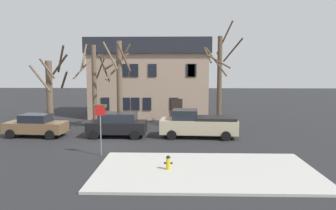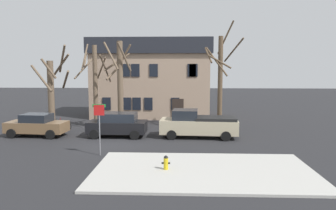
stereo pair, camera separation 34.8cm
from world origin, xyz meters
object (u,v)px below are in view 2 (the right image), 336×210
(tree_bare_mid, at_px, (95,83))
(bicycle_leaning, at_px, (62,126))
(tree_bare_near, at_px, (52,88))
(car_brown_sedan, at_px, (37,125))
(building_main, at_px, (152,77))
(street_sign_pole, at_px, (99,120))
(tree_bare_end, at_px, (220,78))
(pickup_truck_beige, at_px, (198,124))
(fire_hydrant, at_px, (166,162))
(car_black_wagon, at_px, (118,124))
(tree_bare_far, at_px, (120,81))

(tree_bare_mid, height_order, bicycle_leaning, tree_bare_mid)
(tree_bare_near, height_order, car_brown_sedan, tree_bare_near)
(building_main, distance_m, street_sign_pole, 16.14)
(tree_bare_mid, xyz_separation_m, tree_bare_end, (10.43, -0.44, 0.43))
(building_main, bearing_deg, pickup_truck_beige, -68.02)
(tree_bare_near, bearing_deg, building_main, 40.46)
(tree_bare_near, distance_m, tree_bare_end, 14.25)
(bicycle_leaning, bearing_deg, tree_bare_near, 128.64)
(building_main, height_order, fire_hydrant, building_main)
(tree_bare_near, relative_size, pickup_truck_beige, 1.23)
(tree_bare_end, relative_size, street_sign_pole, 2.96)
(car_brown_sedan, bearing_deg, building_main, 55.32)
(pickup_truck_beige, height_order, bicycle_leaning, pickup_truck_beige)
(car_black_wagon, xyz_separation_m, street_sign_pole, (-0.01, -5.16, 1.16))
(building_main, relative_size, car_brown_sedan, 2.73)
(street_sign_pole, bearing_deg, fire_hydrant, -35.77)
(building_main, height_order, pickup_truck_beige, building_main)
(tree_bare_end, height_order, bicycle_leaning, tree_bare_end)
(tree_bare_near, xyz_separation_m, bicycle_leaning, (1.42, -1.78, -2.91))
(car_brown_sedan, relative_size, bicycle_leaning, 2.66)
(tree_bare_far, distance_m, street_sign_pole, 8.24)
(car_black_wagon, bearing_deg, tree_bare_far, 96.38)
(building_main, height_order, tree_bare_far, building_main)
(tree_bare_far, xyz_separation_m, fire_hydrant, (4.26, -10.87, -3.46))
(car_brown_sedan, distance_m, fire_hydrant, 12.72)
(tree_bare_near, xyz_separation_m, car_black_wagon, (6.38, -4.04, -2.36))
(tree_bare_end, xyz_separation_m, car_black_wagon, (-7.82, -3.31, -3.30))
(pickup_truck_beige, bearing_deg, building_main, 111.98)
(fire_hydrant, xyz_separation_m, street_sign_pole, (-3.96, 2.85, 1.60))
(fire_hydrant, bearing_deg, pickup_truck_beige, 76.38)
(building_main, bearing_deg, street_sign_pole, -95.51)
(tree_bare_far, distance_m, fire_hydrant, 12.18)
(bicycle_leaning, bearing_deg, car_brown_sedan, -113.76)
(tree_bare_mid, xyz_separation_m, car_black_wagon, (2.61, -3.75, -2.88))
(car_black_wagon, bearing_deg, street_sign_pole, -90.11)
(building_main, height_order, car_black_wagon, building_main)
(tree_bare_far, bearing_deg, building_main, 76.88)
(building_main, height_order, street_sign_pole, building_main)
(building_main, xyz_separation_m, fire_hydrant, (2.42, -18.80, -3.55))
(car_black_wagon, bearing_deg, tree_bare_near, 147.68)
(building_main, bearing_deg, bicycle_leaning, -127.26)
(tree_bare_near, height_order, fire_hydrant, tree_bare_near)
(pickup_truck_beige, bearing_deg, car_brown_sedan, -179.64)
(building_main, height_order, bicycle_leaning, building_main)
(tree_bare_mid, relative_size, pickup_truck_beige, 1.25)
(pickup_truck_beige, distance_m, bicycle_leaning, 11.10)
(tree_bare_mid, bearing_deg, fire_hydrant, -60.87)
(building_main, xyz_separation_m, car_black_wagon, (-1.53, -10.79, -3.11))
(car_brown_sedan, relative_size, pickup_truck_beige, 0.79)
(tree_bare_far, height_order, car_brown_sedan, tree_bare_far)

